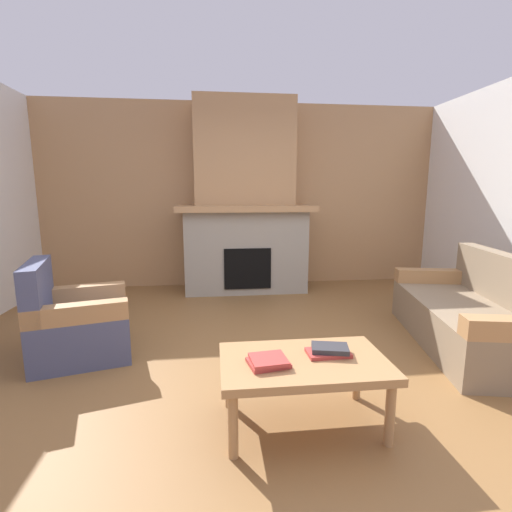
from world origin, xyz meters
TOP-DOWN VIEW (x-y plane):
  - ground at (0.00, 0.00)m, footprint 9.00×9.00m
  - wall_back_wood_panel at (0.00, 3.00)m, footprint 6.00×0.12m
  - fireplace at (0.00, 2.62)m, footprint 1.90×0.82m
  - couch at (1.92, 0.34)m, footprint 1.19×1.93m
  - armchair at (-1.65, 0.54)m, footprint 0.93×0.93m
  - coffee_table at (0.08, -0.64)m, footprint 1.00×0.60m
  - book_stack_near_edge at (-0.15, -0.69)m, footprint 0.26×0.22m
  - book_stack_center at (0.24, -0.59)m, footprint 0.27×0.19m

SIDE VIEW (x-z plane):
  - ground at x=0.00m, z-range 0.00..0.00m
  - couch at x=1.92m, z-range -0.14..0.71m
  - armchair at x=-1.65m, z-range -0.13..0.72m
  - coffee_table at x=0.08m, z-range 0.16..0.59m
  - book_stack_near_edge at x=-0.15m, z-range 0.43..0.47m
  - book_stack_center at x=0.24m, z-range 0.43..0.48m
  - fireplace at x=0.00m, z-range -0.19..2.51m
  - wall_back_wood_panel at x=0.00m, z-range 0.00..2.70m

